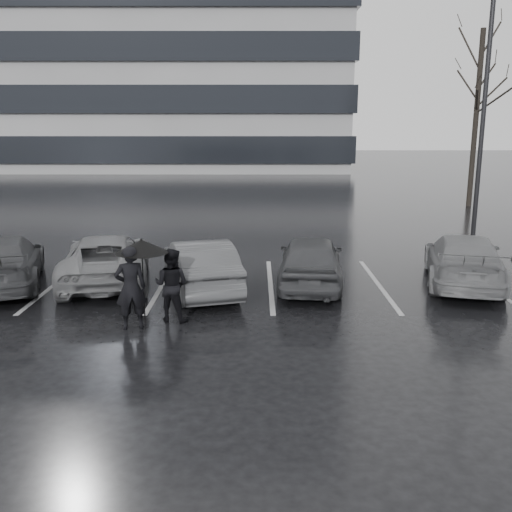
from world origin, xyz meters
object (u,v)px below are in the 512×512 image
Objects in this scene: pedestrian_left at (131,288)px; lamp_post at (483,124)px; tree_north at (476,120)px; car_west_b at (106,259)px; car_east at (464,259)px; car_west_a at (201,265)px; car_west_c at (3,261)px; pedestrian_right at (171,285)px; car_main at (311,260)px.

lamp_post is (9.94, 8.23, 3.19)m from pedestrian_left.
pedestrian_left is at bearing -126.76° from tree_north.
car_east reaches higher than car_west_b.
car_west_c is (-5.06, 0.39, 0.01)m from car_west_a.
pedestrian_right is at bearing 64.02° from car_west_a.
lamp_post is 10.12m from tree_north.
pedestrian_right is (4.67, -2.58, 0.12)m from car_west_c.
car_east is at bearing -112.98° from lamp_post.
pedestrian_right is 12.46m from lamp_post.
tree_north is at bearing -116.59° from car_main.
car_west_c is at bearing -159.64° from lamp_post.
car_east is (9.26, -0.16, 0.02)m from car_west_b.
car_west_b is 2.56m from car_west_c.
car_main is at bearing -122.65° from tree_north.
pedestrian_left reaches higher than car_west_a.
car_main is 0.46× the size of tree_north.
car_east is at bearing -143.42° from pedestrian_right.
car_west_c is 2.90× the size of pedestrian_right.
pedestrian_left is at bearing 44.89° from car_main.
car_east is 2.90× the size of pedestrian_right.
tree_north is (17.21, 14.70, 3.60)m from car_west_c.
pedestrian_right is at bearing 45.92° from car_main.
car_main is 17.76m from tree_north.
car_west_b is 20.81m from tree_north.
car_west_a is 0.86× the size of car_west_b.
car_west_a is 0.46× the size of tree_north.
lamp_post reaches higher than car_west_b.
tree_north reaches higher than pedestrian_right.
pedestrian_right is 0.18× the size of lamp_post.
lamp_post is at bearing -133.83° from car_main.
lamp_post reaches higher than car_west_c.
car_east is at bearing 168.98° from car_west_b.
car_west_c is 1.00× the size of car_east.
lamp_post reaches higher than car_east.
pedestrian_left is 0.19× the size of lamp_post.
car_west_a is at bearing 15.18° from car_main.
lamp_post is 1.04× the size of tree_north.
lamp_post is (11.34, 4.75, 3.41)m from car_west_b.
car_west_b is at bearing 2.38° from car_main.
lamp_post reaches higher than car_main.
pedestrian_right is 0.18× the size of tree_north.
car_west_b is (-2.53, 0.78, -0.01)m from car_west_a.
car_east reaches higher than car_west_a.
pedestrian_right reaches higher than car_west_b.
car_west_c is 11.79m from car_east.
car_east is (11.79, 0.24, -0.00)m from car_west_c.
tree_north is (12.15, 15.09, 3.60)m from car_west_a.
tree_north reaches higher than car_west_c.
car_main is 1.00× the size of car_west_a.
tree_north is (3.34, 9.55, 0.20)m from lamp_post.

